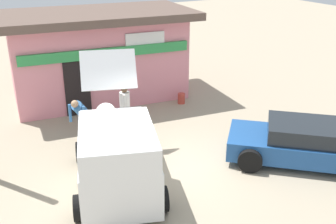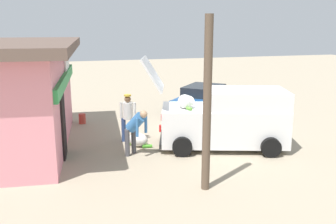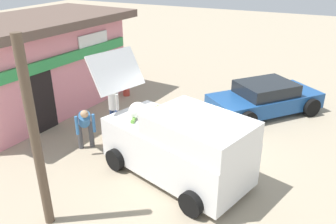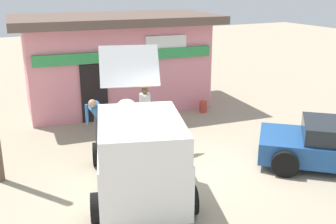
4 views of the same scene
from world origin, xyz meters
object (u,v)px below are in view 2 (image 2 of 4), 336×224
at_px(parked_sedan, 204,99).
at_px(vendor_standing, 128,115).
at_px(unloaded_banana_pile, 138,140).
at_px(delivery_van, 227,119).
at_px(storefront_bar, 15,94).
at_px(customer_bending, 135,128).
at_px(paint_bucket, 82,119).

xyz_separation_m(parked_sedan, vendor_standing, (-3.69, 4.23, 0.37)).
xyz_separation_m(parked_sedan, unloaded_banana_pile, (-4.27, 4.00, -0.37)).
relative_size(delivery_van, parked_sedan, 1.15).
xyz_separation_m(delivery_van, vendor_standing, (1.47, 3.01, -0.02)).
bearing_deg(parked_sedan, storefront_bar, 113.02).
distance_m(customer_bending, unloaded_banana_pile, 1.14).
relative_size(storefront_bar, delivery_van, 1.57).
height_order(vendor_standing, unloaded_banana_pile, vendor_standing).
height_order(delivery_van, customer_bending, delivery_van).
bearing_deg(delivery_van, storefront_bar, 74.36).
bearing_deg(parked_sedan, paint_bucket, 97.79).
height_order(delivery_van, vendor_standing, delivery_van).
bearing_deg(vendor_standing, paint_bucket, 25.29).
height_order(delivery_van, parked_sedan, delivery_van).
xyz_separation_m(vendor_standing, customer_bending, (-1.46, 0.04, -0.05)).
relative_size(vendor_standing, paint_bucket, 4.06).
relative_size(delivery_van, customer_bending, 3.35).
relative_size(parked_sedan, paint_bucket, 10.54).
distance_m(storefront_bar, customer_bending, 4.07).
distance_m(parked_sedan, unloaded_banana_pile, 5.86).
bearing_deg(parked_sedan, delivery_van, 166.67).
bearing_deg(unloaded_banana_pile, vendor_standing, 21.07).
bearing_deg(delivery_van, paint_bucket, 44.99).
bearing_deg(customer_bending, delivery_van, -90.18).
height_order(parked_sedan, vendor_standing, vendor_standing).
bearing_deg(delivery_van, customer_bending, 89.82).
bearing_deg(vendor_standing, parked_sedan, -48.92).
xyz_separation_m(vendor_standing, unloaded_banana_pile, (-0.58, -0.23, -0.74)).
bearing_deg(storefront_bar, parked_sedan, -66.98).
bearing_deg(paint_bucket, delivery_van, -135.01).
distance_m(delivery_van, paint_bucket, 6.25).
height_order(parked_sedan, customer_bending, customer_bending).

